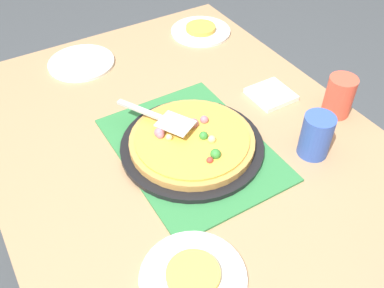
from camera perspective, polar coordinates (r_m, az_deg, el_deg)
name	(u,v)px	position (r m, az deg, el deg)	size (l,w,h in m)	color
ground_plane	(192,287)	(1.75, 0.00, -18.55)	(8.00, 8.00, 0.00)	#3D4247
dining_table	(192,177)	(1.22, 0.00, -4.40)	(1.40, 1.00, 0.75)	#9E7A56
placemat	(192,149)	(1.14, 0.00, -0.62)	(0.48, 0.36, 0.01)	#2D753D
pizza_pan	(192,146)	(1.13, 0.00, -0.26)	(0.38, 0.38, 0.01)	black
pizza	(192,140)	(1.11, -0.01, 0.49)	(0.33, 0.33, 0.05)	#B78442
plate_near_left	(201,31)	(1.64, 1.17, 14.86)	(0.22, 0.22, 0.01)	white
plate_far_right	(193,278)	(0.90, 0.14, -17.47)	(0.22, 0.22, 0.01)	white
plate_side	(81,63)	(1.50, -14.60, 10.49)	(0.22, 0.22, 0.01)	white
served_slice_left	(201,28)	(1.63, 1.18, 15.26)	(0.11, 0.11, 0.02)	gold
served_slice_right	(193,274)	(0.89, 0.15, -17.07)	(0.11, 0.11, 0.02)	#EAB747
cup_near	(316,136)	(1.13, 16.28, 1.09)	(0.08, 0.08, 0.12)	#3351AD
cup_far	(339,96)	(1.29, 19.12, 6.07)	(0.08, 0.08, 0.12)	#E04C38
pizza_server	(160,118)	(1.13, -4.29, 3.54)	(0.22, 0.15, 0.01)	silver
napkin_stack	(271,95)	(1.33, 10.52, 6.53)	(0.12, 0.12, 0.02)	white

